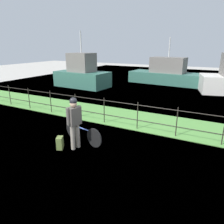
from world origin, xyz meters
TOP-DOWN VIEW (x-y plane):
  - ground_plane at (0.00, 0.00)m, footprint 60.00×60.00m
  - grass_strip at (0.00, 3.33)m, footprint 27.00×2.40m
  - harbor_water at (0.00, 11.15)m, footprint 30.00×30.00m
  - iron_fence at (0.00, 2.32)m, footprint 18.04×0.04m
  - bicycle_main at (-1.22, 0.37)m, footprint 1.71×0.43m
  - wooden_crate at (-1.62, 0.46)m, footprint 0.42×0.34m
  - terrier_dog at (-1.59, 0.46)m, footprint 0.32×0.20m
  - cyclist_person at (-1.15, -0.10)m, footprint 0.34×0.53m
  - backpack_on_paving at (-1.57, -0.38)m, footprint 0.29×0.33m
  - moored_boat_mid at (-7.23, 8.70)m, footprint 4.38×2.43m
  - moored_boat_far at (-1.60, 13.27)m, footprint 6.57×2.67m

SIDE VIEW (x-z plane):
  - ground_plane at x=0.00m, z-range 0.00..0.00m
  - harbor_water at x=0.00m, z-range 0.00..0.00m
  - grass_strip at x=0.00m, z-range 0.00..0.03m
  - backpack_on_paving at x=-1.57m, z-range 0.00..0.40m
  - bicycle_main at x=-1.22m, z-range 0.02..0.66m
  - iron_fence at x=0.00m, z-range 0.08..1.19m
  - wooden_crate at x=-1.62m, z-range 0.64..0.92m
  - moored_boat_far at x=-1.60m, z-range -1.11..2.71m
  - moored_boat_mid at x=-7.23m, z-range -1.16..3.05m
  - terrier_dog at x=-1.59m, z-range 0.91..1.09m
  - cyclist_person at x=-1.15m, z-range 0.16..1.84m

